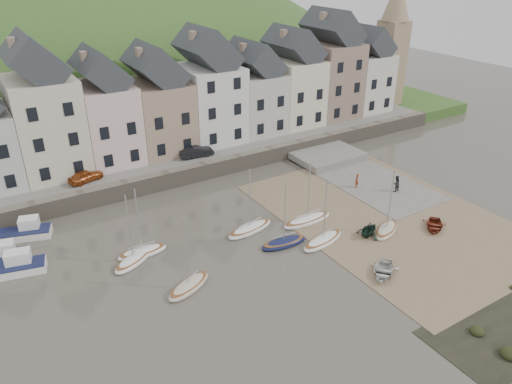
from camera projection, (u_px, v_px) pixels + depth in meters
ground at (294, 251)px, 40.86m from camera, size 160.00×160.00×0.00m
quay_land at (153, 133)px, 64.78m from camera, size 90.00×30.00×1.50m
quay_street at (189, 155)px, 55.70m from camera, size 70.00×7.00×0.10m
seawall at (203, 171)px, 53.34m from camera, size 70.00×1.20×1.80m
beach at (388, 217)px, 46.03m from camera, size 18.00×26.00×0.06m
slipway at (361, 177)px, 53.97m from camera, size 8.00×18.00×0.12m
hillside at (83, 188)px, 92.09m from camera, size 134.40×84.00×84.00m
townhouse_terrace at (187, 96)px, 56.58m from camera, size 61.05×8.00×13.93m
church_spire at (393, 38)px, 70.37m from camera, size 4.00×4.00×18.00m
sailboat_0 at (134, 260)px, 39.28m from camera, size 4.37×3.45×6.32m
sailboat_1 at (142, 252)px, 40.28m from camera, size 4.20×1.67×6.32m
sailboat_2 at (189, 286)px, 36.25m from camera, size 4.41×3.09×6.32m
sailboat_3 at (250, 229)px, 43.59m from camera, size 5.01×2.27×6.32m
sailboat_4 at (307, 220)px, 45.00m from camera, size 5.23×1.58×6.32m
sailboat_5 at (284, 242)px, 41.58m from camera, size 4.34×1.79×6.32m
sailboat_6 at (323, 240)px, 41.86m from camera, size 4.92×2.44×6.32m
sailboat_7 at (386, 230)px, 43.43m from camera, size 4.13×2.99×6.32m
motorboat_1 at (12, 267)px, 37.86m from camera, size 5.60×2.87×1.70m
motorboat_2 at (25, 231)px, 42.59m from camera, size 4.92×3.01×1.70m
rowboat_white at (383, 271)px, 37.65m from camera, size 3.94×3.79×0.66m
rowboat_green at (369, 229)px, 42.63m from camera, size 2.96×2.73×1.29m
rowboat_red at (434, 226)px, 43.87m from camera, size 3.70×3.56×0.62m
person_red at (357, 181)px, 51.09m from camera, size 0.67×0.64×1.54m
person_dark at (396, 184)px, 50.27m from camera, size 0.84×0.66×1.73m
car_left at (86, 176)px, 49.05m from camera, size 3.77×2.36×1.20m
car_right at (196, 151)px, 54.85m from camera, size 4.00×1.77×1.28m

